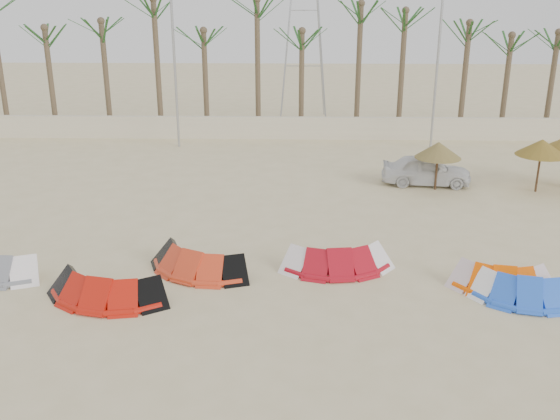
{
  "coord_description": "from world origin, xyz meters",
  "views": [
    {
      "loc": [
        0.5,
        -13.88,
        8.45
      ],
      "look_at": [
        0.0,
        6.0,
        1.3
      ],
      "focal_mm": 40.0,
      "sensor_mm": 36.0,
      "label": 1
    }
  ],
  "objects_px": {
    "kite_red_mid": "(199,257)",
    "parasol_mid": "(542,147)",
    "car": "(426,170)",
    "kite_blue": "(524,284)",
    "parasol_left": "(438,150)",
    "kite_red_left": "(109,283)",
    "kite_orange": "(500,274)",
    "kite_red_right": "(337,254)"
  },
  "relations": [
    {
      "from": "parasol_mid",
      "to": "kite_red_mid",
      "type": "bearing_deg",
      "value": -148.56
    },
    {
      "from": "kite_red_right",
      "to": "kite_orange",
      "type": "height_order",
      "value": "same"
    },
    {
      "from": "kite_red_mid",
      "to": "kite_orange",
      "type": "bearing_deg",
      "value": -6.11
    },
    {
      "from": "kite_red_left",
      "to": "car",
      "type": "bearing_deg",
      "value": 44.6
    },
    {
      "from": "kite_red_mid",
      "to": "kite_red_left",
      "type": "bearing_deg",
      "value": -141.18
    },
    {
      "from": "kite_blue",
      "to": "kite_orange",
      "type": "bearing_deg",
      "value": 125.24
    },
    {
      "from": "parasol_left",
      "to": "kite_blue",
      "type": "bearing_deg",
      "value": -87.72
    },
    {
      "from": "kite_red_left",
      "to": "kite_blue",
      "type": "height_order",
      "value": "same"
    },
    {
      "from": "kite_orange",
      "to": "parasol_mid",
      "type": "bearing_deg",
      "value": 64.52
    },
    {
      "from": "parasol_left",
      "to": "kite_red_right",
      "type": "bearing_deg",
      "value": -120.73
    },
    {
      "from": "kite_orange",
      "to": "kite_blue",
      "type": "relative_size",
      "value": 0.96
    },
    {
      "from": "kite_red_mid",
      "to": "car",
      "type": "bearing_deg",
      "value": 45.94
    },
    {
      "from": "kite_red_left",
      "to": "kite_orange",
      "type": "distance_m",
      "value": 11.48
    },
    {
      "from": "kite_red_mid",
      "to": "parasol_left",
      "type": "xyz_separation_m",
      "value": [
        9.19,
        8.45,
        1.37
      ]
    },
    {
      "from": "parasol_left",
      "to": "car",
      "type": "distance_m",
      "value": 1.39
    },
    {
      "from": "parasol_left",
      "to": "kite_orange",
      "type": "bearing_deg",
      "value": -90.42
    },
    {
      "from": "car",
      "to": "kite_red_mid",
      "type": "bearing_deg",
      "value": 141.52
    },
    {
      "from": "kite_red_left",
      "to": "kite_orange",
      "type": "height_order",
      "value": "same"
    },
    {
      "from": "kite_red_mid",
      "to": "kite_orange",
      "type": "distance_m",
      "value": 9.17
    },
    {
      "from": "kite_red_mid",
      "to": "parasol_left",
      "type": "relative_size",
      "value": 1.79
    },
    {
      "from": "kite_red_right",
      "to": "parasol_left",
      "type": "relative_size",
      "value": 1.66
    },
    {
      "from": "kite_red_mid",
      "to": "parasol_mid",
      "type": "xyz_separation_m",
      "value": [
        13.52,
        8.27,
        1.56
      ]
    },
    {
      "from": "kite_blue",
      "to": "car",
      "type": "xyz_separation_m",
      "value": [
        -0.68,
        10.85,
        0.25
      ]
    },
    {
      "from": "kite_red_mid",
      "to": "parasol_mid",
      "type": "distance_m",
      "value": 15.93
    },
    {
      "from": "car",
      "to": "parasol_mid",
      "type": "bearing_deg",
      "value": -95.93
    },
    {
      "from": "kite_red_left",
      "to": "parasol_mid",
      "type": "bearing_deg",
      "value": 32.61
    },
    {
      "from": "kite_red_right",
      "to": "kite_blue",
      "type": "distance_m",
      "value": 5.59
    },
    {
      "from": "kite_red_right",
      "to": "kite_blue",
      "type": "relative_size",
      "value": 1.08
    },
    {
      "from": "car",
      "to": "kite_blue",
      "type": "bearing_deg",
      "value": -170.83
    },
    {
      "from": "kite_red_right",
      "to": "parasol_left",
      "type": "height_order",
      "value": "parasol_left"
    },
    {
      "from": "kite_red_left",
      "to": "kite_blue",
      "type": "xyz_separation_m",
      "value": [
        11.92,
        0.23,
        -0.0
      ]
    },
    {
      "from": "kite_red_right",
      "to": "parasol_mid",
      "type": "height_order",
      "value": "parasol_mid"
    },
    {
      "from": "parasol_mid",
      "to": "car",
      "type": "distance_m",
      "value": 4.89
    },
    {
      "from": "kite_blue",
      "to": "car",
      "type": "distance_m",
      "value": 10.87
    },
    {
      "from": "kite_orange",
      "to": "kite_red_right",
      "type": "bearing_deg",
      "value": 164.82
    },
    {
      "from": "kite_red_right",
      "to": "kite_orange",
      "type": "distance_m",
      "value": 4.94
    },
    {
      "from": "kite_orange",
      "to": "parasol_mid",
      "type": "height_order",
      "value": "parasol_mid"
    },
    {
      "from": "kite_red_right",
      "to": "car",
      "type": "xyz_separation_m",
      "value": [
        4.55,
        8.89,
        0.25
      ]
    },
    {
      "from": "kite_red_right",
      "to": "kite_orange",
      "type": "relative_size",
      "value": 1.12
    },
    {
      "from": "kite_blue",
      "to": "parasol_left",
      "type": "bearing_deg",
      "value": 92.28
    },
    {
      "from": "kite_orange",
      "to": "parasol_mid",
      "type": "xyz_separation_m",
      "value": [
        4.4,
        9.24,
        1.56
      ]
    },
    {
      "from": "kite_red_right",
      "to": "car",
      "type": "relative_size",
      "value": 0.91
    }
  ]
}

